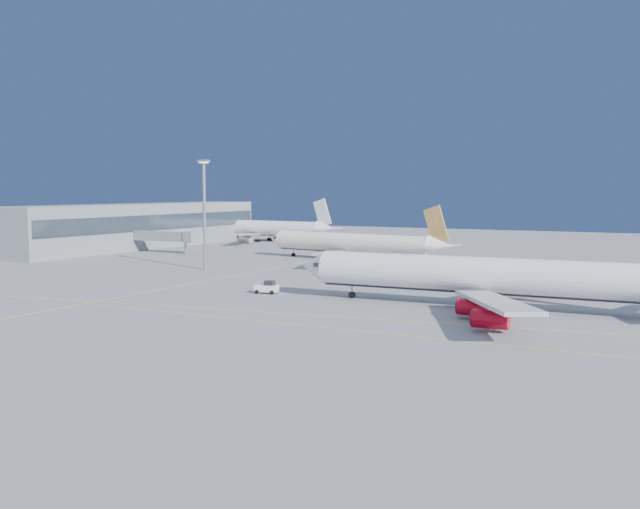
{
  "coord_description": "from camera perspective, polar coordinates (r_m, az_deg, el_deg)",
  "views": [
    {
      "loc": [
        53.07,
        -103.89,
        19.68
      ],
      "look_at": [
        -11.87,
        20.41,
        7.0
      ],
      "focal_mm": 40.0,
      "sensor_mm": 36.0,
      "label": 1
    }
  ],
  "objects": [
    {
      "name": "ground",
      "position": [
        118.31,
        0.52,
        -4.41
      ],
      "size": [
        500.0,
        500.0,
        0.0
      ],
      "primitive_type": "plane",
      "color": "slate",
      "rests_on": "ground"
    },
    {
      "name": "terminal",
      "position": [
        253.09,
        -14.06,
        2.25
      ],
      "size": [
        18.4,
        110.0,
        15.0
      ],
      "color": "gray",
      "rests_on": "ground"
    },
    {
      "name": "jet_bridge",
      "position": [
        229.16,
        -12.12,
        1.42
      ],
      "size": [
        23.6,
        3.6,
        6.9
      ],
      "color": "gray",
      "rests_on": "ground"
    },
    {
      "name": "taxiway_lines",
      "position": [
        130.89,
        -3.96,
        -3.49
      ],
      "size": [
        118.86,
        140.0,
        0.02
      ],
      "color": "yellow",
      "rests_on": "ground"
    },
    {
      "name": "airliner_virgin",
      "position": [
        122.26,
        13.74,
        -1.74
      ],
      "size": [
        71.15,
        63.96,
        17.57
      ],
      "rotation": [
        0.0,
        0.0,
        0.03
      ],
      "color": "white",
      "rests_on": "ground"
    },
    {
      "name": "airliner_etihad",
      "position": [
        199.05,
        2.73,
        0.89
      ],
      "size": [
        60.96,
        55.72,
        15.95
      ],
      "rotation": [
        0.0,
        0.0,
        -0.17
      ],
      "color": "#F0E6CD",
      "rests_on": "ground"
    },
    {
      "name": "airliner_third",
      "position": [
        275.73,
        -4.43,
        2.11
      ],
      "size": [
        62.56,
        57.56,
        16.78
      ],
      "rotation": [
        0.0,
        0.0,
        -0.07
      ],
      "color": "white",
      "rests_on": "ground"
    },
    {
      "name": "pushback_tug",
      "position": [
        136.62,
        -4.25,
        -2.65
      ],
      "size": [
        4.69,
        3.33,
        2.45
      ],
      "rotation": [
        0.0,
        0.0,
        0.19
      ],
      "color": "white",
      "rests_on": "ground"
    },
    {
      "name": "light_mast",
      "position": [
        178.38,
        -9.24,
        3.92
      ],
      "size": [
        2.35,
        2.35,
        27.15
      ],
      "color": "gray",
      "rests_on": "ground"
    }
  ]
}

